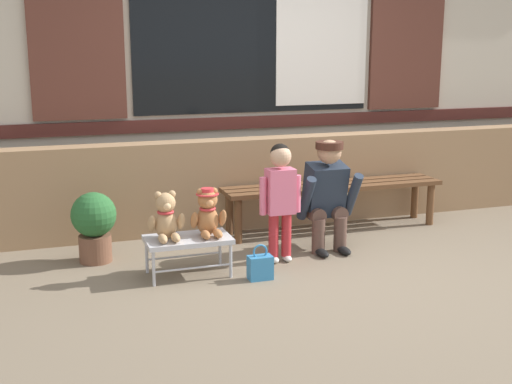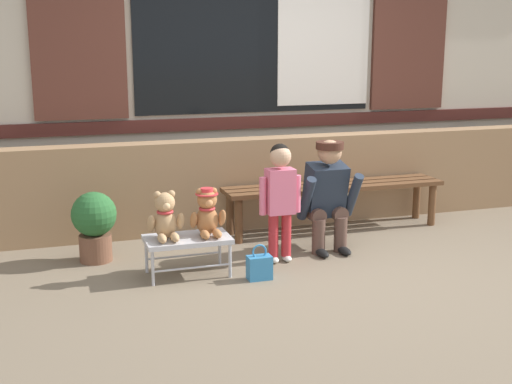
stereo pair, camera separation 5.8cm
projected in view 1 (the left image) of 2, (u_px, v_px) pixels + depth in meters
The scene contains 11 objects.
ground_plane at pixel (329, 271), 5.19m from camera, with size 60.00×60.00×0.00m, color #756651.
brick_low_wall at pixel (268, 181), 6.41m from camera, with size 8.23×0.25×0.85m, color #997551.
shop_facade at pixel (251, 29), 6.58m from camera, with size 8.40×0.26×3.72m.
wooden_bench_long at pixel (333, 191), 6.25m from camera, with size 2.10×0.40×0.44m.
small_display_bench at pixel (188, 241), 5.03m from camera, with size 0.64×0.36×0.30m.
teddy_bear_plain at pixel (166, 218), 4.94m from camera, with size 0.28×0.26×0.36m.
teddy_bear_with_hat at pixel (208, 213), 5.04m from camera, with size 0.28×0.27×0.36m.
child_standing at pixel (280, 190), 5.29m from camera, with size 0.35×0.18×0.96m.
adult_crouching at pixel (327, 195), 5.61m from camera, with size 0.50×0.49×0.95m.
handbag_on_ground at pixel (260, 267), 4.98m from camera, with size 0.18×0.11×0.27m.
potted_plant at pixel (94, 223), 5.34m from camera, with size 0.36×0.36×0.57m.
Camera 1 is at (-2.11, -4.49, 1.73)m, focal length 46.99 mm.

